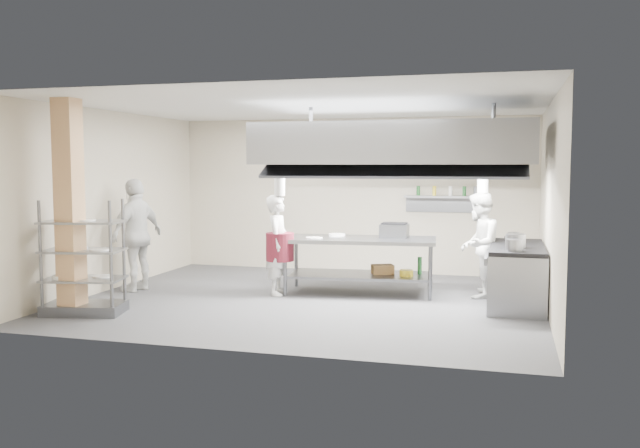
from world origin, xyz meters
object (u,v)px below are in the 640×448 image
(chef_plating, at_px, (137,235))
(island, at_px, (359,266))
(chef_head, at_px, (278,245))
(chef_line, at_px, (479,245))
(pass_rack, at_px, (83,257))
(stockpot, at_px, (515,241))
(griddle, at_px, (394,231))
(cooking_range, at_px, (516,277))

(chef_plating, bearing_deg, island, 114.21)
(chef_head, xyz_separation_m, chef_line, (3.13, 0.64, 0.03))
(pass_rack, xyz_separation_m, chef_head, (2.18, 2.07, -0.00))
(island, height_order, stockpot, stockpot)
(chef_head, height_order, chef_plating, chef_plating)
(pass_rack, xyz_separation_m, griddle, (3.95, 2.73, 0.21))
(chef_plating, height_order, griddle, chef_plating)
(island, distance_m, griddle, 0.80)
(chef_head, bearing_deg, pass_rack, 126.62)
(island, relative_size, chef_head, 1.52)
(island, xyz_separation_m, pass_rack, (-3.42, -2.53, 0.35))
(cooking_range, relative_size, chef_plating, 1.07)
(griddle, distance_m, stockpot, 2.05)
(chef_line, bearing_deg, cooking_range, 62.27)
(chef_plating, distance_m, griddle, 4.26)
(island, xyz_separation_m, chef_head, (-1.24, -0.46, 0.35))
(island, relative_size, cooking_range, 1.23)
(island, distance_m, chef_head, 1.37)
(chef_plating, distance_m, stockpot, 6.05)
(chef_plating, bearing_deg, chef_line, 112.05)
(chef_line, bearing_deg, chef_plating, -70.15)
(griddle, bearing_deg, island, -159.97)
(pass_rack, xyz_separation_m, cooking_range, (5.88, 2.27, -0.39))
(stockpot, bearing_deg, island, 166.53)
(cooking_range, xyz_separation_m, griddle, (-1.93, 0.46, 0.60))
(chef_line, xyz_separation_m, chef_plating, (-5.51, -0.94, 0.10))
(griddle, xyz_separation_m, stockpot, (1.89, -0.78, -0.02))
(cooking_range, distance_m, stockpot, 0.66)
(chef_head, relative_size, griddle, 3.59)
(pass_rack, height_order, cooking_range, pass_rack)
(pass_rack, distance_m, stockpot, 6.17)
(chef_head, relative_size, stockpot, 5.68)
(island, relative_size, chef_line, 1.47)
(cooking_range, distance_m, chef_head, 3.72)
(chef_plating, relative_size, stockpot, 6.58)
(cooking_range, bearing_deg, chef_line, 142.12)
(chef_head, bearing_deg, stockpot, -98.86)
(chef_line, height_order, griddle, chef_line)
(chef_head, relative_size, chef_line, 0.97)
(pass_rack, bearing_deg, chef_head, 30.61)
(island, xyz_separation_m, cooking_range, (2.46, -0.27, -0.04))
(island, bearing_deg, cooking_range, -11.79)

